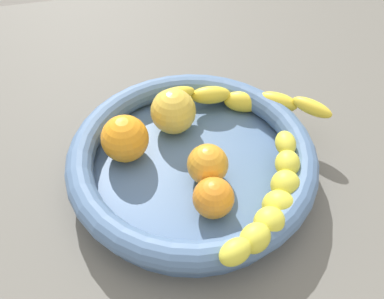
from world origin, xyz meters
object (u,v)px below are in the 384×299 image
(fruit_bowl, at_px, (192,160))
(orange_front, at_px, (125,139))
(banana_draped_left, at_px, (244,100))
(orange_mid_right, at_px, (208,164))
(apple_yellow, at_px, (173,111))
(banana_draped_right, at_px, (274,200))
(orange_mid_left, at_px, (213,198))

(fruit_bowl, relative_size, orange_front, 5.18)
(banana_draped_left, xyz_separation_m, orange_mid_right, (0.11, -0.09, -0.00))
(banana_draped_left, height_order, apple_yellow, apple_yellow)
(banana_draped_left, distance_m, orange_mid_right, 0.15)
(fruit_bowl, relative_size, banana_draped_right, 1.92)
(orange_front, relative_size, apple_yellow, 0.98)
(fruit_bowl, distance_m, apple_yellow, 0.08)
(orange_mid_left, bearing_deg, banana_draped_left, 149.87)
(banana_draped_right, xyz_separation_m, orange_mid_right, (-0.08, -0.06, -0.00))
(orange_front, height_order, orange_mid_left, orange_front)
(orange_mid_right, distance_m, apple_yellow, 0.11)
(orange_mid_left, height_order, apple_yellow, apple_yellow)
(fruit_bowl, height_order, banana_draped_right, banana_draped_right)
(orange_mid_left, relative_size, apple_yellow, 0.77)
(fruit_bowl, distance_m, orange_mid_left, 0.09)
(banana_draped_left, bearing_deg, orange_mid_left, -30.13)
(fruit_bowl, relative_size, banana_draped_left, 1.40)
(fruit_bowl, xyz_separation_m, apple_yellow, (-0.08, -0.01, 0.03))
(banana_draped_left, height_order, orange_mid_left, orange_mid_left)
(banana_draped_left, xyz_separation_m, orange_front, (0.05, -0.19, 0.01))
(banana_draped_right, height_order, orange_front, orange_front)
(fruit_bowl, bearing_deg, apple_yellow, -173.14)
(orange_front, relative_size, orange_mid_left, 1.27)
(fruit_bowl, height_order, apple_yellow, apple_yellow)
(orange_mid_left, bearing_deg, apple_yellow, -174.21)
(orange_mid_right, bearing_deg, orange_front, -124.37)
(banana_draped_right, relative_size, apple_yellow, 2.64)
(apple_yellow, bearing_deg, orange_mid_left, 5.79)
(orange_mid_right, bearing_deg, banana_draped_right, 39.42)
(apple_yellow, bearing_deg, banana_draped_right, 25.18)
(orange_mid_right, bearing_deg, banana_draped_left, 141.79)
(banana_draped_right, distance_m, apple_yellow, 0.20)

